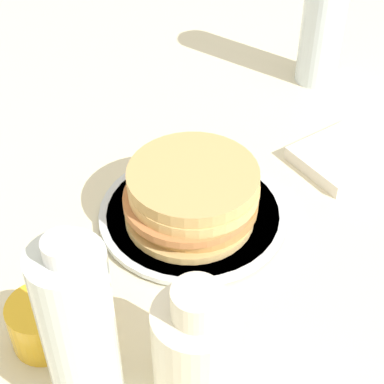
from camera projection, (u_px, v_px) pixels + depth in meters
ground_plane at (184, 206)px, 0.88m from camera, size 4.00×4.00×0.00m
plate at (192, 214)px, 0.85m from camera, size 0.25×0.25×0.01m
pancake_stack at (190, 195)px, 0.82m from camera, size 0.18×0.18×0.07m
juice_glass at (42, 323)px, 0.69m from camera, size 0.07×0.07×0.06m
cream_jug at (196, 347)px, 0.63m from camera, size 0.09×0.09×0.15m
water_bottle_near at (80, 336)px, 0.58m from camera, size 0.07×0.07×0.24m
water_bottle_mid at (324, 15)px, 1.04m from camera, size 0.07×0.07×0.25m
napkin at (346, 155)px, 0.94m from camera, size 0.16×0.13×0.02m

